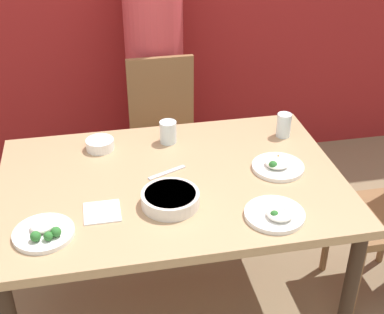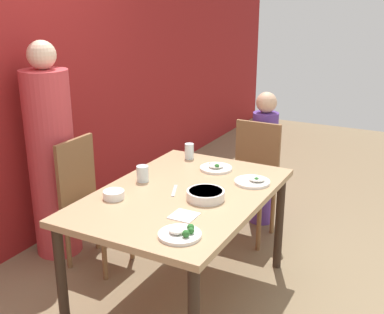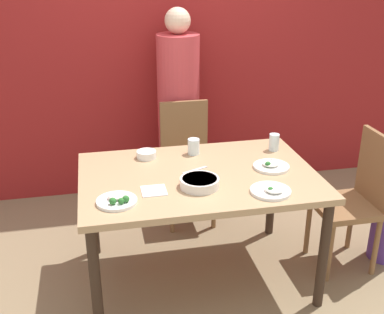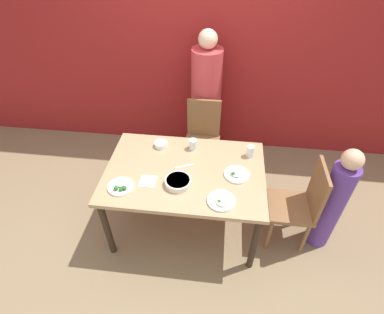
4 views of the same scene
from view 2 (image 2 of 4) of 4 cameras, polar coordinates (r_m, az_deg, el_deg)
ground_plane at (r=3.35m, az=-1.02°, el=-16.21°), size 10.00×10.00×0.00m
wall_back at (r=3.72m, az=-21.17°, el=8.66°), size 10.00×0.06×2.70m
dining_table at (r=3.02m, az=-1.09°, el=-5.55°), size 1.44×0.97×0.76m
chair_adult_spot at (r=3.59m, az=-12.00°, el=-4.83°), size 0.40×0.40×0.94m
chair_child_spot at (r=3.95m, az=7.08°, el=-2.35°), size 0.40×0.40×0.94m
person_adult at (r=3.73m, az=-16.28°, el=-0.37°), size 0.34×0.34×1.62m
person_child at (r=4.18m, az=8.48°, el=-0.60°), size 0.22×0.22×1.16m
bowl_curry at (r=2.87m, az=1.63°, el=-4.48°), size 0.23×0.23×0.06m
plate_rice_adult at (r=2.45m, az=-1.38°, el=-9.05°), size 0.22×0.22×0.06m
plate_rice_child at (r=3.36m, az=2.86°, el=-1.26°), size 0.23×0.23×0.06m
plate_noodles at (r=3.14m, az=7.29°, el=-2.85°), size 0.23×0.23×0.05m
bowl_rice_small at (r=2.92m, az=-9.26°, el=-4.39°), size 0.13×0.13×0.05m
glass_water_tall at (r=3.15m, az=-5.87°, el=-1.97°), size 0.08×0.08×0.11m
glass_water_short at (r=3.57m, az=-0.33°, el=0.69°), size 0.07×0.07×0.12m
napkin_folded at (r=2.67m, az=-0.96°, el=-6.98°), size 0.14×0.14×0.01m
fork_steel at (r=3.00m, az=-2.10°, el=-4.00°), size 0.17×0.09×0.01m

